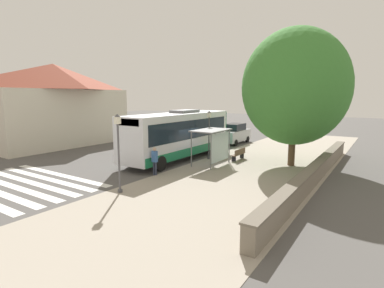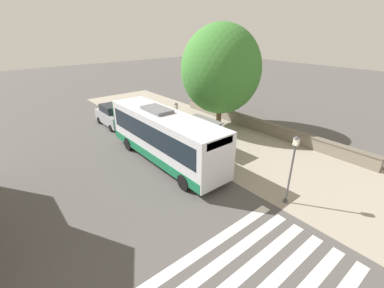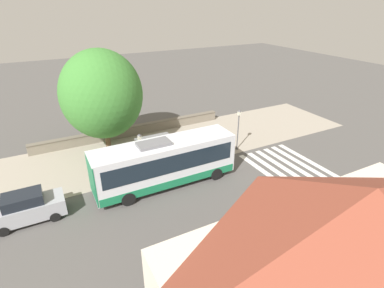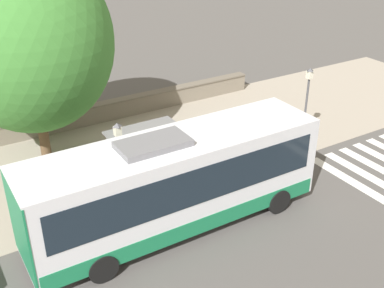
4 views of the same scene
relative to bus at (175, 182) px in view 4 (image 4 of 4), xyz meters
The scene contains 10 objects.
ground_plane 2.61m from the bus, 160.03° to the left, with size 120.00×120.00×0.00m, color #514F4C.
sidewalk_plaza 6.46m from the bus, behind, with size 9.00×44.00×0.02m.
stone_wall 10.30m from the bus, behind, with size 0.60×20.00×1.04m.
bus is the anchor object (origin of this frame).
bus_shelter 3.27m from the bus, behind, with size 1.83×3.01×2.52m.
pedestrian 5.16m from the bus, 108.66° to the left, with size 0.34×0.23×1.76m.
bench 4.83m from the bus, 151.84° to the right, with size 0.40×1.85×0.88m.
street_lamp_near 8.71m from the bus, 105.70° to the left, with size 0.28×0.28×3.99m.
street_lamp_far 2.33m from the bus, 148.02° to the right, with size 0.28×0.28×3.74m.
shade_tree 9.02m from the bus, 162.44° to the right, with size 7.15×7.15×9.39m.
Camera 4 is at (14.24, -7.57, 10.94)m, focal length 45.00 mm.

